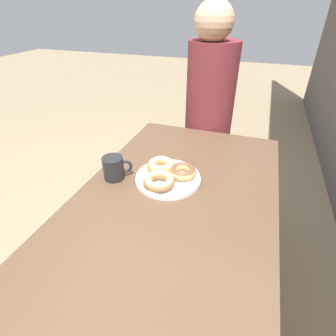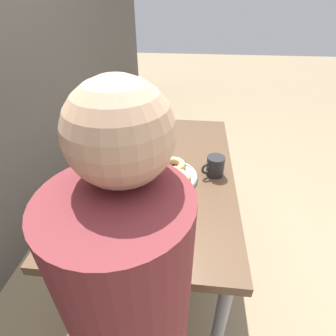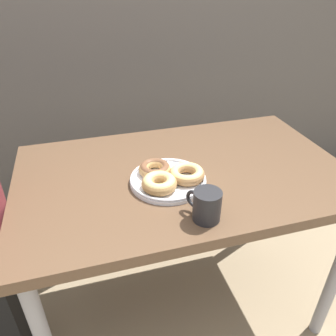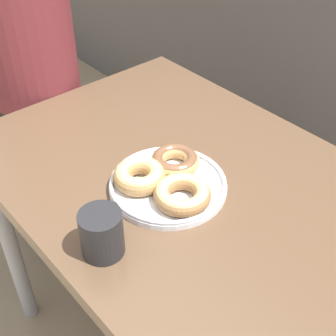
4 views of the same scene
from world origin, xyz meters
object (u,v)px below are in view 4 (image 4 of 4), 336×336
(dining_table, at_px, (209,220))
(donut_plate, at_px, (166,180))
(person_figure, at_px, (34,89))
(coffee_mug, at_px, (102,232))

(dining_table, relative_size, donut_plate, 4.28)
(donut_plate, height_order, person_figure, person_figure)
(coffee_mug, bearing_deg, donut_plate, 105.34)
(dining_table, height_order, donut_plate, donut_plate)
(donut_plate, distance_m, coffee_mug, 0.22)
(dining_table, distance_m, donut_plate, 0.15)
(coffee_mug, xyz_separation_m, person_figure, (-0.75, 0.24, -0.10))
(dining_table, relative_size, coffee_mug, 10.93)
(coffee_mug, distance_m, person_figure, 0.80)
(dining_table, height_order, person_figure, person_figure)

